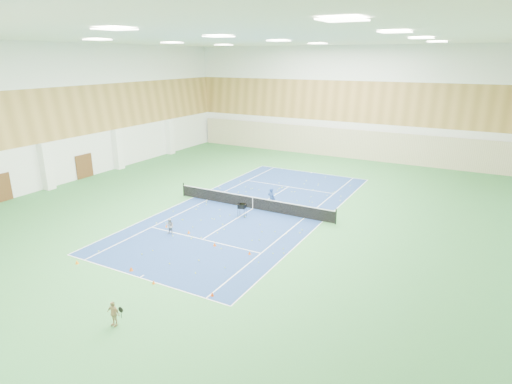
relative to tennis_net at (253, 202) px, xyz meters
The scene contains 22 objects.
ground 0.55m from the tennis_net, ahead, with size 40.00×40.00×0.00m, color #317439.
room_shell 5.45m from the tennis_net, ahead, with size 36.00×40.00×12.00m, color white, non-canonical shape.
wood_cladding 7.45m from the tennis_net, ahead, with size 36.00×40.00×8.00m, color #AA803F, non-canonical shape.
ceiling_light_grid 11.37m from the tennis_net, ahead, with size 21.40×25.40×0.06m, color white, non-canonical shape.
court_surface 0.55m from the tennis_net, ahead, with size 10.97×23.77×0.01m, color navy.
tennis_balls_scatter 0.50m from the tennis_net, ahead, with size 10.57×22.77×0.07m, color #CEEF28, non-canonical shape.
tennis_net is the anchor object (origin of this frame).
back_curtain 19.78m from the tennis_net, 90.00° to the left, with size 35.40×0.16×3.20m, color #C6B793.
door_left_a 19.63m from the tennis_net, 155.94° to the right, with size 0.08×1.80×2.20m, color #593319.
door_left_b 17.93m from the tennis_net, behind, with size 0.08×1.80×2.20m, color #593319.
coach 1.41m from the tennis_net, 25.66° to the left, with size 0.60×0.40×1.66m, color navy.
child_court 7.07m from the tennis_net, 108.63° to the right, with size 0.51×0.40×1.05m, color gray.
child_apron 15.55m from the tennis_net, 82.84° to the right, with size 0.66×0.28×1.13m, color tan.
ball_cart 1.80m from the tennis_net, 85.76° to the right, with size 0.55×0.55×0.96m, color black, non-canonical shape.
cone_svc_a 6.77m from the tennis_net, 118.66° to the right, with size 0.19×0.19×0.21m, color #E3550B.
cone_svc_b 6.19m from the tennis_net, 102.43° to the right, with size 0.19×0.19×0.21m, color orange.
cone_svc_c 6.96m from the tennis_net, 79.91° to the right, with size 0.21×0.21×0.23m, color #D6460B.
cone_svc_d 7.72m from the tennis_net, 62.19° to the right, with size 0.19×0.19×0.21m, color #EE540C.
cone_base_a 13.03m from the tennis_net, 108.37° to the right, with size 0.20×0.20×0.22m, color orange.
cone_base_b 11.58m from the tennis_net, 94.58° to the right, with size 0.22×0.22×0.24m, color #D5500B.
cone_base_c 12.05m from the tennis_net, 85.07° to the right, with size 0.17×0.17×0.19m, color orange.
cone_base_d 12.31m from the tennis_net, 69.82° to the right, with size 0.19×0.19×0.21m, color #DA3D0B.
Camera 1 is at (14.60, -26.13, 10.79)m, focal length 30.00 mm.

